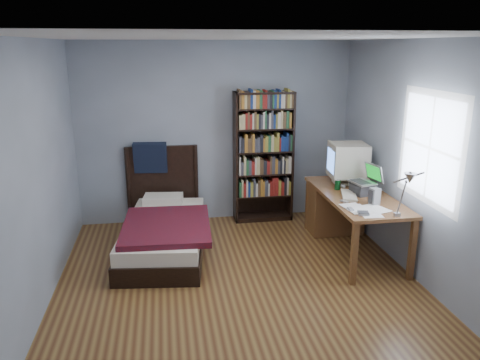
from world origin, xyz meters
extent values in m
plane|color=#552F19|center=(0.00, 0.00, 0.00)|extent=(4.20, 4.20, 0.00)
plane|color=white|center=(0.00, 0.00, 2.50)|extent=(4.20, 4.20, 0.00)
cube|color=gray|center=(0.00, 2.10, 1.25)|extent=(3.80, 0.04, 2.50)
cube|color=gray|center=(0.00, -2.10, 1.25)|extent=(3.80, 0.04, 2.50)
cube|color=gray|center=(-1.90, 0.00, 1.25)|extent=(0.04, 4.20, 2.50)
cube|color=gray|center=(1.90, 0.00, 1.25)|extent=(0.04, 4.20, 2.50)
cube|color=white|center=(1.89, -0.15, 1.45)|extent=(0.01, 1.14, 1.14)
cube|color=white|center=(1.88, -0.15, 1.45)|extent=(0.01, 1.00, 1.00)
cube|color=brown|center=(1.50, 0.67, 0.71)|extent=(0.75, 1.69, 0.04)
cube|color=brown|center=(1.18, -0.13, 0.34)|extent=(0.06, 0.06, 0.69)
cube|color=brown|center=(1.83, -0.13, 0.34)|extent=(0.06, 0.06, 0.69)
cube|color=brown|center=(1.18, 1.46, 0.34)|extent=(0.06, 0.06, 0.69)
cube|color=brown|center=(1.83, 1.46, 0.34)|extent=(0.06, 0.06, 0.69)
cube|color=brown|center=(1.50, 1.29, 0.34)|extent=(0.69, 0.40, 0.68)
cube|color=beige|center=(1.54, 1.12, 0.75)|extent=(0.31, 0.27, 0.03)
cylinder|color=beige|center=(1.54, 1.12, 0.80)|extent=(0.11, 0.11, 0.07)
cube|color=beige|center=(1.58, 1.12, 1.04)|extent=(0.48, 0.46, 0.42)
cube|color=beige|center=(1.36, 1.12, 1.04)|extent=(0.08, 0.44, 0.44)
cube|color=#4682FF|center=(1.34, 1.12, 1.04)|extent=(0.04, 0.33, 0.28)
cube|color=#2D2D30|center=(1.57, 0.66, 0.80)|extent=(0.25, 0.27, 0.14)
cube|color=#BABABF|center=(1.57, 0.66, 0.88)|extent=(0.29, 0.34, 0.02)
cube|color=#2D2D30|center=(1.55, 0.66, 0.89)|extent=(0.19, 0.26, 0.00)
cube|color=#BABABF|center=(1.71, 0.66, 0.99)|extent=(0.13, 0.31, 0.21)
cube|color=#0CBF26|center=(1.70, 0.66, 0.99)|extent=(0.10, 0.25, 0.17)
cube|color=#99999E|center=(1.63, -0.11, 0.75)|extent=(0.06, 0.05, 0.04)
cylinder|color=#99999E|center=(1.63, -0.17, 0.95)|extent=(0.02, 0.14, 0.37)
cylinder|color=#99999E|center=(1.56, -0.37, 1.22)|extent=(0.16, 0.31, 0.19)
cone|color=#99999E|center=(1.49, -0.52, 1.26)|extent=(0.12, 0.12, 0.10)
cube|color=beige|center=(1.39, 0.60, 0.74)|extent=(0.27, 0.43, 0.04)
cube|color=gray|center=(1.56, 0.29, 0.82)|extent=(0.11, 0.11, 0.18)
cylinder|color=#07350F|center=(1.36, 0.88, 0.79)|extent=(0.07, 0.07, 0.12)
ellipsoid|color=silver|center=(1.46, 0.95, 0.75)|extent=(0.06, 0.10, 0.03)
cube|color=#BABABF|center=(1.26, 0.41, 0.74)|extent=(0.08, 0.10, 0.02)
cube|color=gray|center=(1.22, 0.15, 0.74)|extent=(0.05, 0.10, 0.02)
cube|color=gray|center=(1.31, 0.00, 0.74)|extent=(0.13, 0.13, 0.02)
cube|color=black|center=(0.25, 1.94, 0.92)|extent=(0.03, 0.30, 1.83)
cube|color=black|center=(1.05, 1.94, 0.92)|extent=(0.03, 0.30, 1.83)
cube|color=black|center=(0.65, 1.94, 1.82)|extent=(0.82, 0.30, 0.03)
cube|color=black|center=(0.65, 1.94, 0.03)|extent=(0.82, 0.30, 0.06)
cube|color=black|center=(0.65, 2.08, 0.92)|extent=(0.82, 0.02, 1.83)
cube|color=olive|center=(0.65, 1.92, 0.95)|extent=(0.74, 0.22, 1.63)
cube|color=black|center=(-0.76, 1.05, 0.11)|extent=(1.16, 1.97, 0.22)
cube|color=white|center=(-0.76, 1.05, 0.30)|extent=(1.11, 1.90, 0.16)
cube|color=maroon|center=(-0.73, 0.82, 0.41)|extent=(1.06, 1.26, 0.07)
cube|color=white|center=(-0.76, 1.73, 0.43)|extent=(0.55, 0.39, 0.12)
cube|color=black|center=(-0.76, 2.06, 0.55)|extent=(0.99, 0.05, 1.10)
cylinder|color=black|center=(-1.23, 2.04, 0.55)|extent=(0.06, 0.06, 1.10)
cylinder|color=black|center=(-0.29, 2.04, 0.55)|extent=(0.06, 0.06, 1.10)
cube|color=black|center=(-0.91, 2.03, 0.95)|extent=(0.46, 0.20, 0.43)
camera|label=1|loc=(-0.71, -4.32, 2.43)|focal=35.00mm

